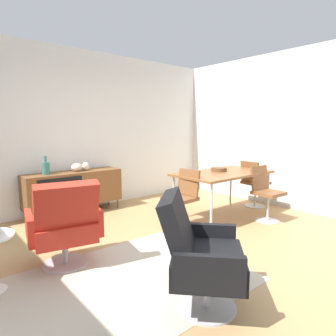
# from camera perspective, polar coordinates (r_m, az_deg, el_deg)

# --- Properties ---
(ground_plane) EXTENTS (8.32, 8.32, 0.00)m
(ground_plane) POSITION_cam_1_polar(r_m,az_deg,el_deg) (3.43, -2.46, -17.33)
(ground_plane) COLOR tan
(wall_back) EXTENTS (6.80, 0.12, 2.80)m
(wall_back) POSITION_cam_1_polar(r_m,az_deg,el_deg) (5.40, -19.92, 6.80)
(wall_back) COLOR silver
(wall_back) RESTS_ON ground_plane
(wall_right) EXTENTS (0.12, 5.60, 2.80)m
(wall_right) POSITION_cam_1_polar(r_m,az_deg,el_deg) (5.66, 24.11, 6.61)
(wall_right) COLOR silver
(wall_right) RESTS_ON ground_plane
(sideboard) EXTENTS (1.60, 0.45, 0.72)m
(sideboard) POSITION_cam_1_polar(r_m,az_deg,el_deg) (5.23, -17.78, -3.73)
(sideboard) COLOR brown
(sideboard) RESTS_ON ground_plane
(vase_cobalt) EXTENTS (0.17, 0.17, 0.14)m
(vase_cobalt) POSITION_cam_1_polar(r_m,az_deg,el_deg) (5.20, -17.29, 0.13)
(vase_cobalt) COLOR beige
(vase_cobalt) RESTS_ON sideboard
(vase_sculptural_dark) EXTENTS (0.12, 0.12, 0.15)m
(vase_sculptural_dark) POSITION_cam_1_polar(r_m,az_deg,el_deg) (5.27, -15.64, 0.33)
(vase_sculptural_dark) COLOR beige
(vase_sculptural_dark) RESTS_ON sideboard
(vase_ceramic_small) EXTENTS (0.12, 0.12, 0.29)m
(vase_ceramic_small) POSITION_cam_1_polar(r_m,az_deg,el_deg) (5.03, -22.56, 0.04)
(vase_ceramic_small) COLOR #337266
(vase_ceramic_small) RESTS_ON sideboard
(dining_table) EXTENTS (1.60, 0.90, 0.74)m
(dining_table) POSITION_cam_1_polar(r_m,az_deg,el_deg) (4.85, 10.60, -1.27)
(dining_table) COLOR brown
(dining_table) RESTS_ON ground_plane
(wooden_bowl_on_table) EXTENTS (0.26, 0.26, 0.06)m
(wooden_bowl_on_table) POSITION_cam_1_polar(r_m,az_deg,el_deg) (4.94, 9.81, -0.25)
(wooden_bowl_on_table) COLOR brown
(wooden_bowl_on_table) RESTS_ON dining_table
(dining_chair_far_end) EXTENTS (0.45, 0.43, 0.86)m
(dining_chair_far_end) POSITION_cam_1_polar(r_m,az_deg,el_deg) (5.61, 16.25, -2.60)
(dining_chair_far_end) COLOR brown
(dining_chair_far_end) RESTS_ON ground_plane
(dining_chair_near_window) EXTENTS (0.45, 0.42, 0.86)m
(dining_chair_near_window) POSITION_cam_1_polar(r_m,az_deg,el_deg) (4.26, 2.89, -5.57)
(dining_chair_near_window) COLOR brown
(dining_chair_near_window) RESTS_ON ground_plane
(dining_chair_front_right) EXTENTS (0.42, 0.45, 0.86)m
(dining_chair_front_right) POSITION_cam_1_polar(r_m,az_deg,el_deg) (4.87, 18.31, -4.26)
(dining_chair_front_right) COLOR brown
(dining_chair_front_right) RESTS_ON ground_plane
(lounge_chair_red) EXTENTS (0.81, 0.76, 0.95)m
(lounge_chair_red) POSITION_cam_1_polar(r_m,az_deg,el_deg) (3.28, -19.33, -10.19)
(lounge_chair_red) COLOR red
(lounge_chair_red) RESTS_ON ground_plane
(armchair_black_shell) EXTENTS (0.91, 0.91, 0.95)m
(armchair_black_shell) POSITION_cam_1_polar(r_m,az_deg,el_deg) (2.46, 6.04, -16.03)
(armchair_black_shell) COLOR black
(armchair_black_shell) RESTS_ON ground_plane
(area_rug) EXTENTS (2.20, 1.70, 0.01)m
(area_rug) POSITION_cam_1_polar(r_m,az_deg,el_deg) (3.02, -8.02, -21.06)
(area_rug) COLOR #B7AD99
(area_rug) RESTS_ON ground_plane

